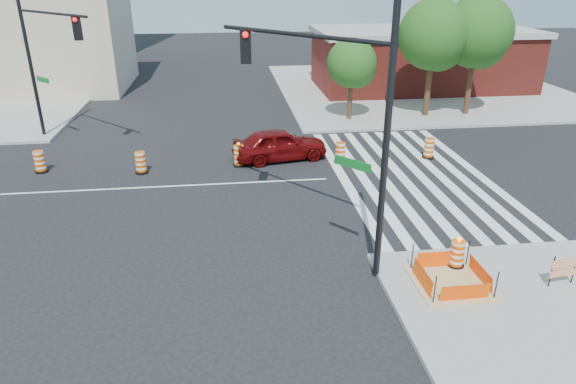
% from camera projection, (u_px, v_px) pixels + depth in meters
% --- Properties ---
extents(ground, '(120.00, 120.00, 0.00)m').
position_uv_depth(ground, '(169.00, 186.00, 22.47)').
color(ground, black).
rests_on(ground, ground).
extents(sidewalk_ne, '(22.00, 22.00, 0.15)m').
position_uv_depth(sidewalk_ne, '(418.00, 88.00, 40.88)').
color(sidewalk_ne, gray).
rests_on(sidewalk_ne, ground).
extents(crosswalk_east, '(6.75, 13.50, 0.01)m').
position_uv_depth(crosswalk_east, '(410.00, 175.00, 23.72)').
color(crosswalk_east, silver).
rests_on(crosswalk_east, ground).
extents(lane_centerline, '(14.00, 0.12, 0.01)m').
position_uv_depth(lane_centerline, '(169.00, 186.00, 22.47)').
color(lane_centerline, silver).
rests_on(lane_centerline, ground).
extents(excavation_pit, '(2.20, 2.20, 0.90)m').
position_uv_depth(excavation_pit, '(451.00, 281.00, 15.22)').
color(excavation_pit, tan).
rests_on(excavation_pit, ground).
extents(brick_storefront, '(16.50, 8.50, 4.60)m').
position_uv_depth(brick_storefront, '(421.00, 59.00, 39.99)').
color(brick_storefront, maroon).
rests_on(brick_storefront, ground).
extents(beige_midrise, '(14.00, 10.00, 10.00)m').
position_uv_depth(beige_midrise, '(28.00, 23.00, 39.13)').
color(beige_midrise, tan).
rests_on(beige_midrise, ground).
extents(red_coupe, '(4.89, 2.67, 1.58)m').
position_uv_depth(red_coupe, '(280.00, 144.00, 25.37)').
color(red_coupe, '#580708').
rests_on(red_coupe, ground).
extents(signal_pole_se, '(4.38, 5.20, 8.79)m').
position_uv_depth(signal_pole_se, '(335.00, 95.00, 14.86)').
color(signal_pole_se, black).
rests_on(signal_pole_se, ground).
extents(signal_pole_nw, '(4.53, 4.87, 8.60)m').
position_uv_depth(signal_pole_nw, '(42.00, 44.00, 25.96)').
color(signal_pole_nw, black).
rests_on(signal_pole_nw, ground).
extents(pit_drum, '(0.53, 0.53, 1.05)m').
position_uv_depth(pit_drum, '(457.00, 255.00, 15.94)').
color(pit_drum, black).
rests_on(pit_drum, ground).
extents(barricade, '(0.87, 0.13, 1.02)m').
position_uv_depth(barricade, '(564.00, 268.00, 14.98)').
color(barricade, '#DA4C04').
rests_on(barricade, ground).
extents(tree_north_c, '(3.03, 2.98, 5.07)m').
position_uv_depth(tree_north_c, '(352.00, 66.00, 30.92)').
color(tree_north_c, '#382314').
rests_on(tree_north_c, ground).
extents(tree_north_d, '(4.27, 4.27, 7.26)m').
position_uv_depth(tree_north_d, '(434.00, 39.00, 31.13)').
color(tree_north_d, '#382314').
rests_on(tree_north_d, ground).
extents(tree_north_e, '(4.36, 4.36, 7.40)m').
position_uv_depth(tree_north_e, '(477.00, 36.00, 31.45)').
color(tree_north_e, '#382314').
rests_on(tree_north_e, ground).
extents(median_drum_1, '(0.60, 0.60, 1.02)m').
position_uv_depth(median_drum_1, '(40.00, 162.00, 23.87)').
color(median_drum_1, black).
rests_on(median_drum_1, ground).
extents(median_drum_2, '(0.60, 0.60, 1.02)m').
position_uv_depth(median_drum_2, '(141.00, 163.00, 23.76)').
color(median_drum_2, black).
rests_on(median_drum_2, ground).
extents(median_drum_3, '(0.60, 0.60, 1.18)m').
position_uv_depth(median_drum_3, '(239.00, 156.00, 24.64)').
color(median_drum_3, black).
rests_on(median_drum_3, ground).
extents(median_drum_4, '(0.60, 0.60, 1.02)m').
position_uv_depth(median_drum_4, '(340.00, 153.00, 25.05)').
color(median_drum_4, black).
rests_on(median_drum_4, ground).
extents(median_drum_5, '(0.60, 0.60, 1.02)m').
position_uv_depth(median_drum_5, '(429.00, 149.00, 25.68)').
color(median_drum_5, black).
rests_on(median_drum_5, ground).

